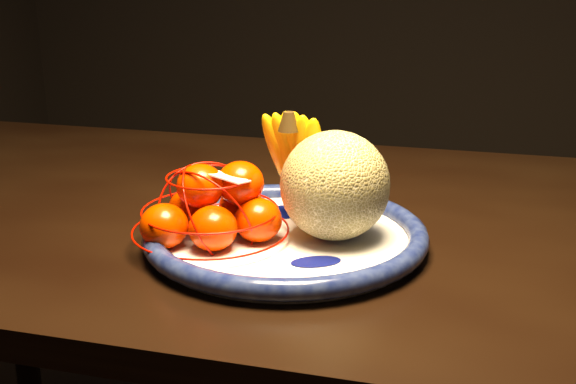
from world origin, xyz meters
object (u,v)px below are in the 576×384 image
(dining_table, at_px, (216,249))
(fruit_bowl, at_px, (286,236))
(cantaloupe, at_px, (335,186))
(banana_bunch, at_px, (298,159))
(mandarin_bag, at_px, (215,210))

(dining_table, xyz_separation_m, fruit_bowl, (0.16, -0.13, 0.09))
(fruit_bowl, height_order, cantaloupe, cantaloupe)
(dining_table, height_order, cantaloupe, cantaloupe)
(dining_table, bearing_deg, banana_bunch, -23.69)
(fruit_bowl, xyz_separation_m, mandarin_bag, (-0.08, -0.03, 0.04))
(cantaloupe, bearing_deg, banana_bunch, 138.39)
(fruit_bowl, relative_size, banana_bunch, 2.21)
(fruit_bowl, distance_m, mandarin_bag, 0.10)
(fruit_bowl, height_order, banana_bunch, banana_bunch)
(banana_bunch, height_order, mandarin_bag, banana_bunch)
(dining_table, relative_size, banana_bunch, 8.83)
(fruit_bowl, distance_m, cantaloupe, 0.09)
(dining_table, height_order, mandarin_bag, mandarin_bag)
(banana_bunch, xyz_separation_m, mandarin_bag, (-0.08, -0.11, -0.04))
(cantaloupe, relative_size, mandarin_bag, 0.54)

